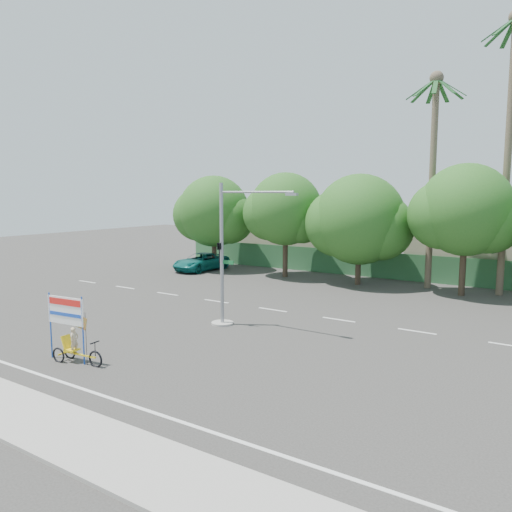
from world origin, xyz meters
The scene contains 13 objects.
ground centered at (0.00, 0.00, 0.00)m, with size 120.00×120.00×0.00m, color #33302D.
sidewalk_near centered at (0.00, -7.50, 0.06)m, with size 50.00×2.40×0.12m, color gray.
fence centered at (0.00, 21.50, 1.00)m, with size 38.00×0.08×2.00m, color #336B3D.
building_left centered at (-10.00, 26.00, 2.00)m, with size 12.00×8.00×4.00m, color #B5AB90.
tree_far_left centered at (-14.05, 18.00, 4.76)m, with size 7.14×6.00×7.96m.
tree_left centered at (-7.05, 18.00, 5.06)m, with size 6.66×5.60×8.07m.
tree_center centered at (-1.05, 18.00, 4.47)m, with size 7.62×6.40×7.85m.
tree_right centered at (5.95, 18.00, 5.24)m, with size 6.90×5.80×8.36m.
palm_tall centered at (8.00, 19.50, 10.46)m, with size 3.73×3.79×17.45m.
palm_short centered at (3.50, 19.50, 8.86)m, with size 3.73×3.79×14.45m.
traffic_signal centered at (-2.20, 3.98, 2.92)m, with size 4.72×1.10×7.00m.
trike_billboard centered at (-3.96, -3.66, 1.08)m, with size 2.72×0.73×2.67m.
pickup_truck centered at (-14.52, 16.83, 0.73)m, with size 2.43×5.26×1.46m, color #0E655F.
Camera 1 is at (12.26, -15.33, 6.52)m, focal length 35.00 mm.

